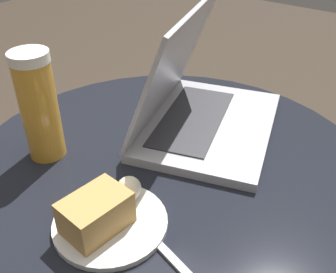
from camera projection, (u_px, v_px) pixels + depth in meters
name	position (u px, v px, depth m)	size (l,w,h in m)	color
table	(168.00, 218.00, 0.79)	(0.75, 0.75, 0.52)	black
laptop	(198.00, 105.00, 0.79)	(0.39, 0.33, 0.25)	#B2B2B7
beer_glass	(39.00, 106.00, 0.68)	(0.07, 0.07, 0.20)	gold
snack_plate	(105.00, 215.00, 0.57)	(0.17, 0.17, 0.06)	silver
fork	(146.00, 231.00, 0.57)	(0.06, 0.17, 0.00)	#B2B2B7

